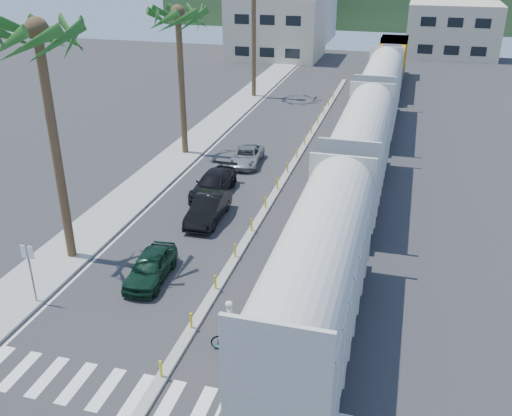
{
  "coord_description": "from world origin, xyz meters",
  "views": [
    {
      "loc": [
        7.63,
        -15.65,
        14.5
      ],
      "look_at": [
        0.52,
        10.03,
        2.0
      ],
      "focal_mm": 40.0,
      "sensor_mm": 36.0,
      "label": 1
    }
  ],
  "objects_px": {
    "car_lead": "(151,267)",
    "car_second": "(208,208)",
    "street_sign": "(30,265)",
    "cyclist": "(233,334)"
  },
  "relations": [
    {
      "from": "car_lead",
      "to": "car_second",
      "type": "height_order",
      "value": "car_second"
    },
    {
      "from": "street_sign",
      "to": "car_second",
      "type": "height_order",
      "value": "street_sign"
    },
    {
      "from": "street_sign",
      "to": "car_second",
      "type": "bearing_deg",
      "value": 65.45
    },
    {
      "from": "car_lead",
      "to": "car_second",
      "type": "bearing_deg",
      "value": 81.63
    },
    {
      "from": "car_lead",
      "to": "street_sign",
      "type": "bearing_deg",
      "value": -146.29
    },
    {
      "from": "car_second",
      "to": "cyclist",
      "type": "bearing_deg",
      "value": -66.98
    },
    {
      "from": "street_sign",
      "to": "cyclist",
      "type": "bearing_deg",
      "value": -3.57
    },
    {
      "from": "street_sign",
      "to": "cyclist",
      "type": "height_order",
      "value": "street_sign"
    },
    {
      "from": "car_lead",
      "to": "car_second",
      "type": "relative_size",
      "value": 0.92
    },
    {
      "from": "car_second",
      "to": "car_lead",
      "type": "bearing_deg",
      "value": -95.44
    }
  ]
}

